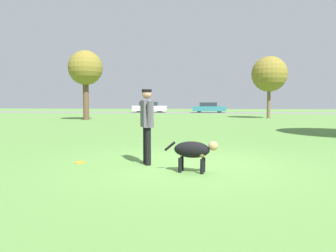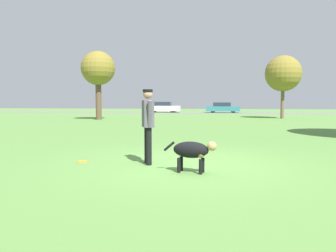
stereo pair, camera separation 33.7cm
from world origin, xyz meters
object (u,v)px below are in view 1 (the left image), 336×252
at_px(person, 147,120).
at_px(tree_far_right, 269,74).
at_px(frisbee, 80,162).
at_px(parked_car_teal, 209,108).
at_px(dog, 194,150).
at_px(tree_far_left, 85,69).
at_px(parked_car_white, 149,107).

height_order(person, tree_far_right, tree_far_right).
relative_size(frisbee, parked_car_teal, 0.06).
xyz_separation_m(person, parked_car_teal, (1.74, 36.29, -0.35)).
bearing_deg(dog, person, 154.99).
bearing_deg(parked_car_teal, frisbee, -94.05).
relative_size(dog, frisbee, 4.49).
xyz_separation_m(frisbee, parked_car_teal, (3.32, 36.32, 0.65)).
height_order(frisbee, tree_far_right, tree_far_right).
distance_m(person, dog, 1.44).
distance_m(tree_far_right, parked_car_teal, 15.50).
height_order(person, tree_far_left, tree_far_left).
relative_size(dog, tree_far_right, 0.21).
relative_size(tree_far_right, parked_car_teal, 1.23).
xyz_separation_m(person, dog, (1.08, -0.76, -0.57)).
height_order(person, parked_car_white, person).
bearing_deg(parked_car_teal, tree_far_left, -116.72).
relative_size(person, tree_far_right, 0.32).
bearing_deg(parked_car_white, dog, -78.71).
relative_size(dog, parked_car_white, 0.24).
xyz_separation_m(tree_far_right, parked_car_white, (-12.93, 14.26, -3.10)).
bearing_deg(dog, tree_far_left, 126.40).
bearing_deg(parked_car_white, person, -80.14).
xyz_separation_m(person, frisbee, (-1.58, -0.02, -1.00)).
bearing_deg(dog, frisbee, 174.50).
distance_m(tree_far_left, parked_car_white, 18.89).
distance_m(person, tree_far_right, 23.14).
xyz_separation_m(parked_car_white, parked_car_teal, (7.95, 0.07, -0.03)).
bearing_deg(dog, parked_car_white, 111.16).
xyz_separation_m(frisbee, tree_far_left, (-6.51, 17.74, 4.00)).
relative_size(frisbee, tree_far_left, 0.05).
relative_size(tree_far_left, parked_car_white, 1.20).
relative_size(tree_far_right, parked_car_white, 1.18).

